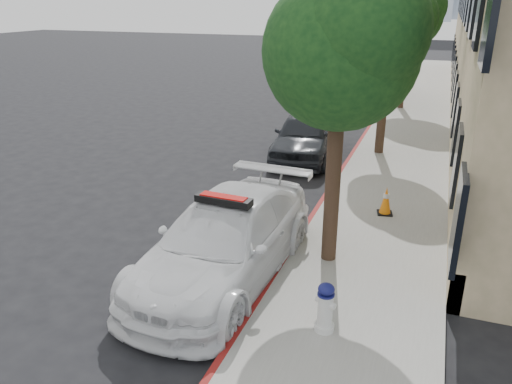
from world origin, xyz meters
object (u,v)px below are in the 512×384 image
at_px(police_car, 225,240).
at_px(traffic_cone, 386,201).
at_px(parked_car_mid, 305,135).
at_px(parked_car_far, 374,84).
at_px(fire_hydrant, 325,308).

bearing_deg(police_car, traffic_cone, 58.67).
xyz_separation_m(parked_car_mid, traffic_cone, (3.21, -4.31, -0.30)).
bearing_deg(parked_car_far, traffic_cone, -86.01).
bearing_deg(parked_car_mid, fire_hydrant, -79.05).
xyz_separation_m(police_car, fire_hydrant, (2.26, -1.21, -0.22)).
bearing_deg(fire_hydrant, parked_car_mid, 129.68).
relative_size(parked_car_mid, traffic_cone, 6.65).
bearing_deg(parked_car_mid, traffic_cone, -59.25).
height_order(parked_car_far, fire_hydrant, parked_car_far).
bearing_deg(fire_hydrant, traffic_cone, 108.65).
height_order(police_car, parked_car_far, police_car).
distance_m(parked_car_far, traffic_cone, 16.62).
relative_size(police_car, parked_car_mid, 1.18).
xyz_separation_m(parked_car_mid, parked_car_far, (0.69, 12.11, -0.06)).
bearing_deg(traffic_cone, police_car, -124.22).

